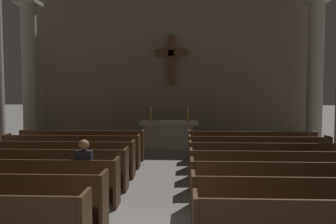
{
  "coord_description": "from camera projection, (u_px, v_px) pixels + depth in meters",
  "views": [
    {
      "loc": [
        0.59,
        -4.8,
        2.36
      ],
      "look_at": [
        0.0,
        8.13,
        1.43
      ],
      "focal_mm": 39.81,
      "sensor_mm": 36.0,
      "label": 1
    }
  ],
  "objects": [
    {
      "name": "pew_right_row_5",
      "position": [
        267.0,
        161.0,
        9.32
      ],
      "size": [
        3.92,
        0.5,
        0.95
      ],
      "color": "#422B19",
      "rests_on": "ground"
    },
    {
      "name": "lone_worshipper",
      "position": [
        85.0,
        171.0,
        7.26
      ],
      "size": [
        0.32,
        0.43,
        1.32
      ],
      "color": "#26262B",
      "rests_on": "ground"
    },
    {
      "name": "pew_left_row_4",
      "position": [
        41.0,
        168.0,
        8.43
      ],
      "size": [
        3.92,
        0.5,
        0.95
      ],
      "color": "#422B19",
      "rests_on": "ground"
    },
    {
      "name": "candlestick_right",
      "position": [
        188.0,
        117.0,
        14.02
      ],
      "size": [
        0.16,
        0.16,
        0.56
      ],
      "color": "#B79338",
      "rests_on": "altar"
    },
    {
      "name": "pew_right_row_7",
      "position": [
        251.0,
        146.0,
        11.59
      ],
      "size": [
        3.92,
        0.5,
        0.95
      ],
      "color": "#422B19",
      "rests_on": "ground"
    },
    {
      "name": "column_right_fourth",
      "position": [
        315.0,
        75.0,
        14.32
      ],
      "size": [
        0.9,
        0.9,
        5.68
      ],
      "color": "#ADA89E",
      "rests_on": "ground"
    },
    {
      "name": "pew_left_row_7",
      "position": [
        83.0,
        145.0,
        11.84
      ],
      "size": [
        3.92,
        0.5,
        0.95
      ],
      "color": "#422B19",
      "rests_on": "ground"
    },
    {
      "name": "pew_right_row_6",
      "position": [
        258.0,
        152.0,
        10.46
      ],
      "size": [
        3.92,
        0.5,
        0.95
      ],
      "color": "#422B19",
      "rests_on": "ground"
    },
    {
      "name": "pew_right_row_4",
      "position": [
        279.0,
        171.0,
        8.19
      ],
      "size": [
        3.92,
        0.5,
        0.95
      ],
      "color": "#422B19",
      "rests_on": "ground"
    },
    {
      "name": "column_left_fourth",
      "position": [
        30.0,
        75.0,
        14.83
      ],
      "size": [
        0.9,
        0.9,
        5.68
      ],
      "color": "#ADA89E",
      "rests_on": "ground"
    },
    {
      "name": "pew_right_row_3",
      "position": [
        294.0,
        185.0,
        7.05
      ],
      "size": [
        3.92,
        0.5,
        0.95
      ],
      "color": "#422B19",
      "rests_on": "ground"
    },
    {
      "name": "pew_right_row_2",
      "position": [
        314.0,
        204.0,
        5.92
      ],
      "size": [
        3.92,
        0.5,
        0.95
      ],
      "color": "#422B19",
      "rests_on": "ground"
    },
    {
      "name": "candlestick_left",
      "position": [
        151.0,
        116.0,
        14.08
      ],
      "size": [
        0.16,
        0.16,
        0.56
      ],
      "color": "#B79338",
      "rests_on": "altar"
    },
    {
      "name": "pew_left_row_6",
      "position": [
        72.0,
        151.0,
        10.7
      ],
      "size": [
        3.92,
        0.5,
        0.95
      ],
      "color": "#422B19",
      "rests_on": "ground"
    },
    {
      "name": "pew_left_row_5",
      "position": [
        58.0,
        159.0,
        9.57
      ],
      "size": [
        3.92,
        0.5,
        0.95
      ],
      "color": "#422B19",
      "rests_on": "ground"
    },
    {
      "name": "altar",
      "position": [
        169.0,
        134.0,
        14.1
      ],
      "size": [
        2.2,
        0.9,
        1.01
      ],
      "color": "#BCB7AD",
      "rests_on": "ground"
    },
    {
      "name": "apse_with_cross",
      "position": [
        171.0,
        68.0,
        15.94
      ],
      "size": [
        12.15,
        0.5,
        6.2
      ],
      "color": "gray",
      "rests_on": "ground"
    },
    {
      "name": "pew_left_row_3",
      "position": [
        19.0,
        181.0,
        7.3
      ],
      "size": [
        3.92,
        0.5,
        0.95
      ],
      "color": "#422B19",
      "rests_on": "ground"
    }
  ]
}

